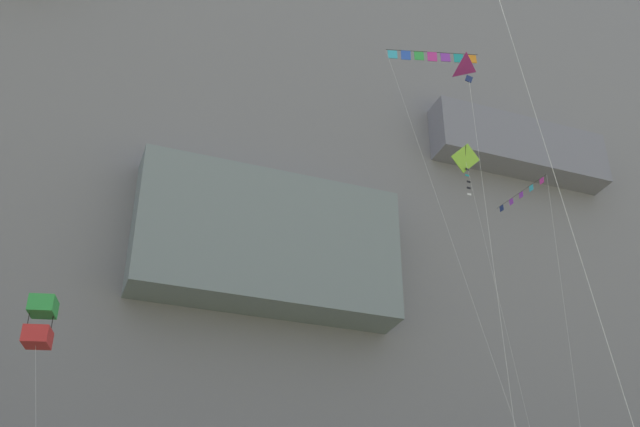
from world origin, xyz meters
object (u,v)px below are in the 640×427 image
at_px(kite_banner_mid_left, 533,243).
at_px(kite_diamond_far_right, 468,170).
at_px(kite_banner_low_right, 434,68).
at_px(kite_box_near_cliff, 40,322).
at_px(kite_delta_low_left, 479,101).

bearing_deg(kite_banner_mid_left, kite_diamond_far_right, 127.36).
relative_size(kite_banner_low_right, kite_diamond_far_right, 1.08).
xyz_separation_m(kite_box_near_cliff, kite_banner_low_right, (19.00, -1.76, 17.86)).
bearing_deg(kite_banner_low_right, kite_box_near_cliff, 174.72).
relative_size(kite_banner_mid_left, kite_delta_low_left, 1.11).
distance_m(kite_box_near_cliff, kite_delta_low_left, 20.58).
xyz_separation_m(kite_banner_mid_left, kite_delta_low_left, (-10.01, -10.80, -0.33)).
relative_size(kite_banner_low_right, kite_delta_low_left, 1.39).
bearing_deg(kite_banner_mid_left, kite_box_near_cliff, -179.32).
xyz_separation_m(kite_banner_low_right, kite_diamond_far_right, (4.65, 4.74, -3.19)).
distance_m(kite_banner_mid_left, kite_delta_low_left, 14.73).
relative_size(kite_box_near_cliff, kite_delta_low_left, 0.65).
height_order(kite_diamond_far_right, kite_delta_low_left, kite_diamond_far_right).
bearing_deg(kite_box_near_cliff, kite_banner_mid_left, 0.68).
relative_size(kite_box_near_cliff, kite_banner_low_right, 0.47).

